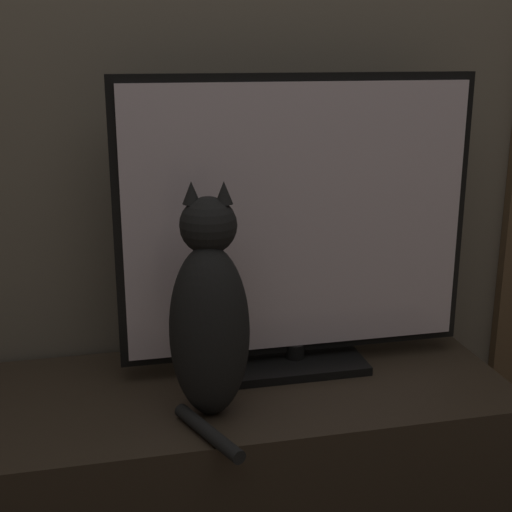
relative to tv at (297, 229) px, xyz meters
name	(u,v)px	position (x,y,z in m)	size (l,w,h in m)	color
tv_stand	(213,472)	(-0.22, -0.08, -0.55)	(1.34, 0.50, 0.43)	#33281E
tv	(297,229)	(0.00, 0.00, 0.00)	(0.82, 0.19, 0.68)	black
cat	(209,318)	(-0.23, -0.18, -0.13)	(0.19, 0.31, 0.48)	black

